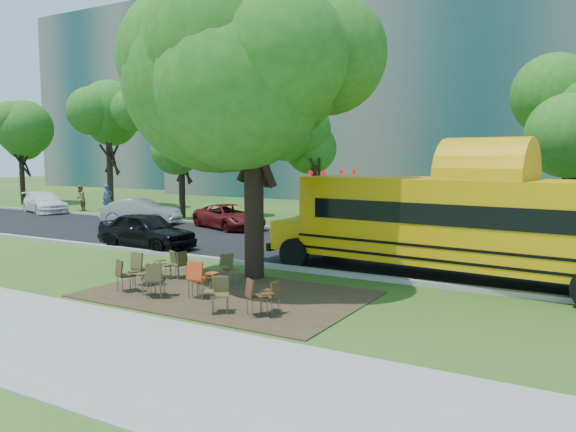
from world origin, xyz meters
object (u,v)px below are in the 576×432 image
Objects in this scene: main_tree at (253,59)px; chair_10 at (228,266)px; pedestrian_b at (80,198)px; school_bus at (481,224)px; bg_car_silver at (141,212)px; chair_2 at (156,277)px; bg_car_white at (45,203)px; chair_5 at (219,291)px; chair_1 at (124,272)px; chair_9 at (169,262)px; bg_car_red at (229,217)px; pedestrian_a at (108,198)px; chair_0 at (142,265)px; black_car at (146,231)px; chair_3 at (153,276)px; chair_8 at (180,262)px; chair_4 at (200,278)px; chair_11 at (199,276)px; chair_7 at (255,294)px; chair_6 at (272,294)px.

chair_10 is at bearing -96.06° from main_tree.
school_bus is at bearing 47.38° from pedestrian_b.
bg_car_silver is (-18.01, 5.32, -1.01)m from school_bus.
chair_10 is 15.06m from bg_car_silver.
chair_2 is 0.20× the size of bg_car_white.
bg_car_white is at bearing -61.37° from chair_5.
school_bus is 13.87× the size of chair_1.
main_tree reaches higher than chair_1.
bg_car_silver is 9.75m from bg_car_white.
bg_car_red is at bearing -41.34° from chair_9.
bg_car_silver is 7.59m from pedestrian_a.
chair_0 is at bearing 121.46° from chair_1.
chair_1 is 7.06m from black_car.
chair_3 is 1.05× the size of chair_8.
chair_4 is at bearing 36.21° from chair_1.
chair_8 is 0.47× the size of pedestrian_a.
black_car is at bearing 33.72° from pedestrian_b.
black_car is 0.95× the size of bg_car_red.
pedestrian_b reaches higher than chair_11.
chair_1 is 4.19m from chair_7.
bg_car_red reaches higher than chair_8.
chair_1 is 0.94m from chair_3.
pedestrian_a is (-18.67, 12.77, 0.34)m from chair_10.
bg_car_white is (-21.84, 9.32, -5.58)m from main_tree.
chair_1 is 0.98× the size of chair_2.
bg_car_red reaches higher than chair_10.
chair_7 is at bearing -145.36° from bg_car_silver.
bg_car_red reaches higher than chair_5.
bg_car_white is at bearing 68.73° from chair_8.
chair_3 is at bearing -137.65° from chair_4.
main_tree reaches higher than chair_7.
school_bus is at bearing 36.85° from chair_0.
bg_car_red reaches higher than chair_2.
chair_7 is (3.02, -0.12, -0.01)m from chair_2.
bg_car_white is at bearing 156.89° from main_tree.
pedestrian_b is at bearing 165.53° from chair_1.
main_tree is 10.15× the size of chair_11.
chair_4 is at bearing -98.09° from bg_car_white.
chair_3 is 0.21× the size of bg_car_silver.
bg_car_red reaches higher than chair_6.
pedestrian_a is at bearing 137.76° from chair_11.
chair_10 is at bearing -143.19° from school_bus.
main_tree reaches higher than school_bus.
pedestrian_b reaches higher than chair_3.
pedestrian_b is at bearing 60.85° from black_car.
chair_9 is at bearing -168.35° from chair_7.
pedestrian_a is at bearing -12.73° from chair_3.
chair_5 is 0.20× the size of black_car.
school_bus is 7.77m from chair_4.
chair_4 is at bearing -124.50° from bg_car_red.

